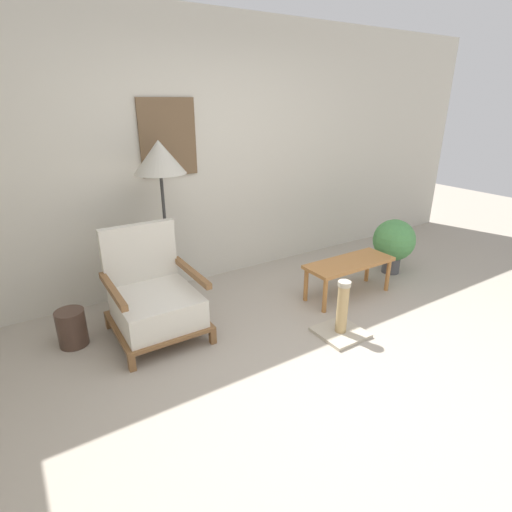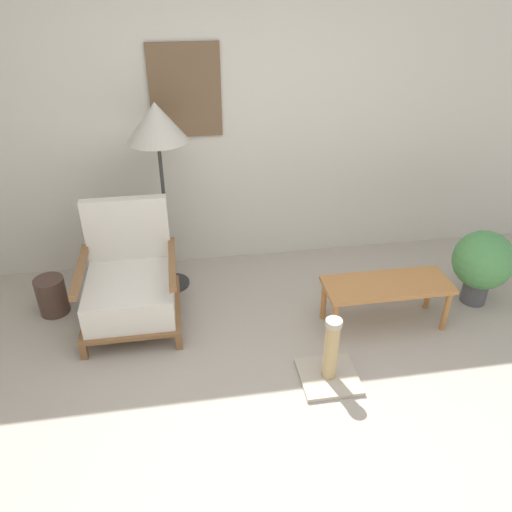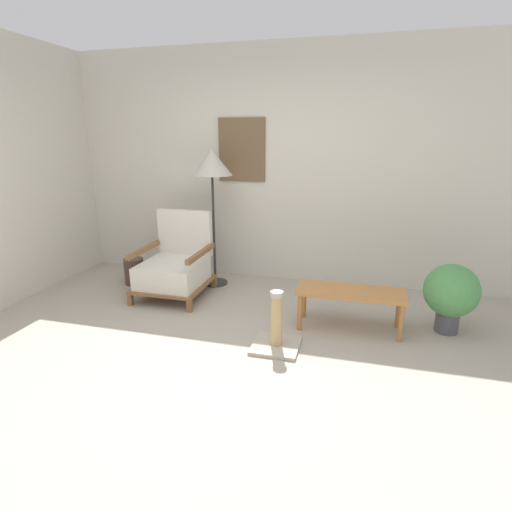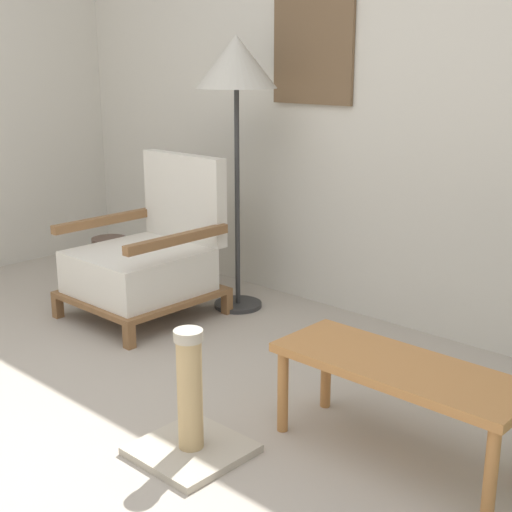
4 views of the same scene
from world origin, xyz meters
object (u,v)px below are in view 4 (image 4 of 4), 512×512
(scratching_post, at_px, (191,420))
(floor_lamp, at_px, (236,72))
(armchair, at_px, (147,259))
(coffee_table, at_px, (399,376))
(vase, at_px, (110,261))

(scratching_post, bearing_deg, floor_lamp, 128.10)
(armchair, xyz_separation_m, scratching_post, (1.32, -0.87, -0.19))
(coffee_table, bearing_deg, vase, 167.62)
(armchair, distance_m, scratching_post, 1.60)
(floor_lamp, xyz_separation_m, scratching_post, (1.02, -1.30, -1.23))
(armchair, height_order, coffee_table, armchair)
(armchair, distance_m, floor_lamp, 1.17)
(armchair, height_order, scratching_post, armchair)
(armchair, relative_size, floor_lamp, 0.58)
(coffee_table, xyz_separation_m, scratching_post, (-0.57, -0.51, -0.19))
(floor_lamp, xyz_separation_m, vase, (-0.94, -0.24, -1.21))
(coffee_table, bearing_deg, floor_lamp, 153.49)
(vase, distance_m, scratching_post, 2.23)
(vase, height_order, scratching_post, scratching_post)
(armchair, distance_m, vase, 0.69)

